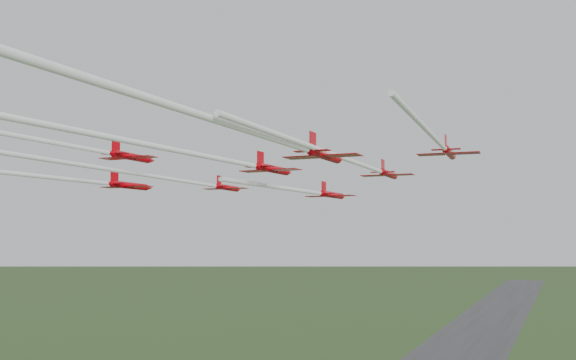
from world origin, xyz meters
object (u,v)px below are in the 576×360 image
at_px(jet_row3_left, 84,181).
at_px(jet_row2_right, 359,164).
at_px(jet_row4_right, 275,139).
at_px(jet_row3_right, 440,143).
at_px(jet_row3_mid, 219,159).
at_px(jet_row4_left, 63,144).
at_px(jet_row2_left, 179,180).
at_px(jet_lead, 313,192).

bearing_deg(jet_row3_left, jet_row2_right, 14.89).
bearing_deg(jet_row4_right, jet_row3_right, 54.99).
distance_m(jet_row3_mid, jet_row4_left, 19.27).
distance_m(jet_row3_left, jet_row4_left, 21.07).
distance_m(jet_row3_mid, jet_row4_right, 21.40).
bearing_deg(jet_row3_left, jet_row4_right, -22.72).
bearing_deg(jet_row4_right, jet_row4_left, 179.04).
bearing_deg(jet_row2_right, jet_row3_right, -36.21).
bearing_deg(jet_row2_left, jet_row4_left, -91.57).
xyz_separation_m(jet_row2_right, jet_row3_mid, (-15.31, -11.79, 0.14)).
bearing_deg(jet_row4_left, jet_row3_right, 22.78).
bearing_deg(jet_row3_right, jet_row4_left, -159.46).
bearing_deg(jet_row3_left, jet_row3_right, 2.06).
bearing_deg(jet_row3_mid, jet_row4_left, -127.41).
relative_size(jet_row2_left, jet_row3_mid, 1.00).
relative_size(jet_row4_left, jet_row4_right, 0.90).
xyz_separation_m(jet_row3_left, jet_row4_right, (39.22, -17.93, 1.41)).
bearing_deg(jet_lead, jet_row3_right, -45.85).
distance_m(jet_row2_left, jet_row2_right, 28.33).
relative_size(jet_row2_left, jet_row2_right, 0.99).
distance_m(jet_row2_right, jet_row3_mid, 19.32).
xyz_separation_m(jet_row2_right, jet_row4_right, (-0.36, -27.10, -0.31)).
xyz_separation_m(jet_lead, jet_row2_left, (-11.94, -25.52, 0.57)).
relative_size(jet_row2_right, jet_row3_right, 1.43).
height_order(jet_row3_left, jet_row3_right, jet_row3_right).
distance_m(jet_row2_left, jet_row3_mid, 16.86).
height_order(jet_row2_left, jet_row4_left, jet_row4_left).
xyz_separation_m(jet_row3_right, jet_row4_left, (-40.31, -17.48, -0.11)).
bearing_deg(jet_row3_mid, jet_row2_right, 40.58).
height_order(jet_lead, jet_row3_left, jet_row3_left).
distance_m(jet_lead, jet_row3_mid, 36.26).
distance_m(jet_lead, jet_row4_left, 52.20).
height_order(jet_row3_mid, jet_row4_right, jet_row3_mid).
bearing_deg(jet_lead, jet_row4_right, -69.46).
bearing_deg(jet_lead, jet_row2_left, -111.77).
bearing_deg(jet_row3_left, jet_row2_left, 37.29).
relative_size(jet_lead, jet_row3_right, 1.08).
distance_m(jet_row3_left, jet_row4_right, 43.15).
height_order(jet_lead, jet_row4_left, jet_row4_left).
distance_m(jet_row2_right, jet_row4_right, 27.10).
height_order(jet_row2_right, jet_row4_right, jet_row2_right).
relative_size(jet_row2_left, jet_row3_right, 1.42).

